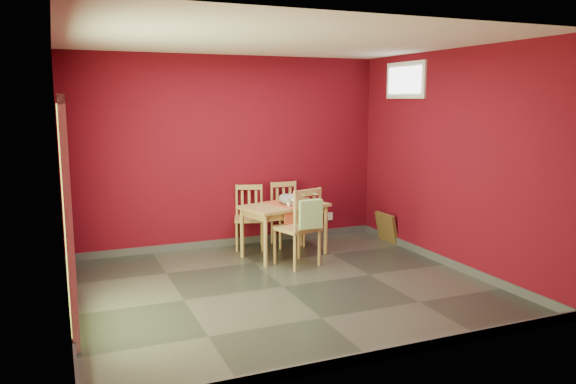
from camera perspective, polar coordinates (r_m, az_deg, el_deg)
name	(u,v)px	position (r m, az deg, el deg)	size (l,w,h in m)	color
ground	(283,287)	(6.42, -0.52, -9.59)	(4.50, 4.50, 0.00)	#2D342D
room_shell	(283,282)	(6.40, -0.53, -9.17)	(4.50, 4.50, 4.50)	#590915
doorway	(66,210)	(5.32, -21.66, -1.71)	(0.06, 1.01, 2.13)	#B7D838
window	(405,80)	(8.02, 11.82, 11.05)	(0.05, 0.90, 0.50)	white
outlet_plate	(330,216)	(8.73, 4.31, -2.47)	(0.08, 0.01, 0.12)	silver
dining_table	(284,211)	(7.52, -0.37, -1.94)	(1.25, 0.92, 0.70)	#AA884F
table_runner	(287,210)	(7.42, -0.07, -1.79)	(0.45, 0.70, 0.32)	#BE5233
chair_far_left	(249,216)	(7.99, -3.94, -2.45)	(0.52, 0.52, 0.89)	#AA884F
chair_far_right	(287,213)	(8.13, -0.12, -2.15)	(0.44, 0.44, 0.91)	#AA884F
chair_near	(299,226)	(7.07, 1.17, -3.49)	(0.58, 0.58, 1.01)	#AA884F
tote_bag	(310,214)	(6.84, 2.27, -2.24)	(0.30, 0.18, 0.42)	#8AB071
cat	(287,197)	(7.49, -0.13, -0.52)	(0.21, 0.40, 0.20)	slate
picture_frame	(386,227)	(8.46, 9.96, -3.57)	(0.16, 0.44, 0.43)	brown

